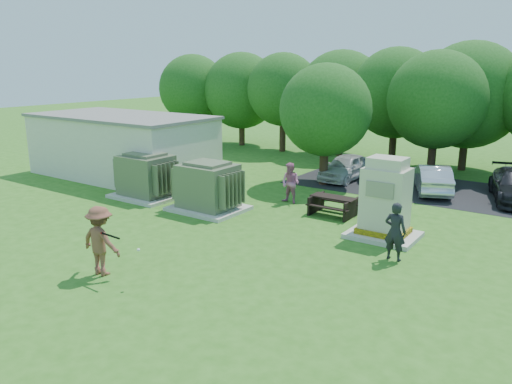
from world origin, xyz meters
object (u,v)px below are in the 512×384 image
Objects in this scene: transformer_right at (208,188)px; car_silver_a at (433,179)px; car_white at (346,167)px; picnic_table at (333,204)px; batter at (101,241)px; generator_cabinet at (385,203)px; person_by_generator at (395,231)px; person_at_picnic at (290,183)px; transformer_left at (146,177)px.

transformer_right is 0.73× the size of car_silver_a.
picnic_table is at bearing -67.35° from car_white.
batter reaches higher than car_silver_a.
car_white is (0.55, 15.48, -0.35)m from batter.
transformer_right reaches higher than car_white.
picnic_table is 0.46× the size of car_white.
car_silver_a is (5.13, 15.35, -0.36)m from batter.
generator_cabinet is 0.71× the size of car_silver_a.
car_white reaches higher than car_silver_a.
car_white is (-6.07, 9.53, -0.26)m from person_by_generator.
transformer_right is 7.11m from batter.
car_white reaches higher than picnic_table.
person_at_picnic is (2.28, 2.92, -0.06)m from transformer_right.
transformer_right is 3.70m from person_at_picnic.
person_by_generator is at bearing -6.35° from transformer_right.
person_by_generator is (1.04, -1.85, -0.33)m from generator_cabinet.
transformer_left is 1.66× the size of person_at_picnic.
transformer_right is at bearing -6.04° from person_by_generator.
generator_cabinet is at bearing -18.28° from person_at_picnic.
transformer_right is 1.04× the size of generator_cabinet.
batter is 1.10× the size of person_by_generator.
generator_cabinet is at bearing 4.78° from transformer_left.
transformer_right is 8.90m from car_white.
car_silver_a is at bearing 93.41° from generator_cabinet.
generator_cabinet is at bearing -60.28° from person_by_generator.
generator_cabinet is 3.12m from picnic_table.
transformer_right is 1.60× the size of person_by_generator.
person_at_picnic is (-2.39, 0.58, 0.42)m from picnic_table.
car_white is 0.98× the size of car_silver_a.
transformer_right is 10.91m from car_silver_a.
batter is (1.76, -6.88, 0.06)m from transformer_right.
transformer_right is 7.40m from generator_cabinet.
picnic_table is at bearing -111.56° from batter.
car_white is at bearing -96.12° from batter.
batter is 16.19m from car_silver_a.
picnic_table is (-2.67, 1.42, -0.77)m from generator_cabinet.
batter is at bearing -90.03° from car_white.
person_at_picnic reaches higher than car_silver_a.
transformer_left is 1.45× the size of batter.
generator_cabinet is 1.54× the size of person_by_generator.
batter is at bearing -89.75° from person_at_picnic.
car_silver_a is at bearing 50.88° from transformer_right.
picnic_table is 9.69m from batter.
batter is (5.46, -6.88, 0.06)m from transformer_left.
transformer_left is 6.65m from person_at_picnic.
generator_cabinet reaches higher than person_at_picnic.
transformer_left is at bearing -4.10° from person_by_generator.
batter is at bearing 48.92° from car_silver_a.
car_silver_a is (4.58, -0.13, -0.01)m from car_white.
person_by_generator is at bearing -55.49° from car_white.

